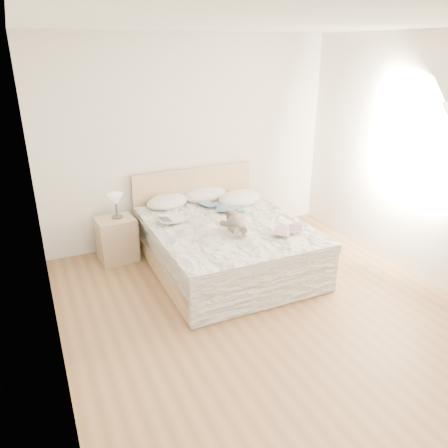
{
  "coord_description": "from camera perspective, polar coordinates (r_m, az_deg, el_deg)",
  "views": [
    {
      "loc": [
        -2.02,
        -3.19,
        2.53
      ],
      "look_at": [
        -0.06,
        1.05,
        0.62
      ],
      "focal_mm": 35.0,
      "sensor_mm": 36.0,
      "label": 1
    }
  ],
  "objects": [
    {
      "name": "childrens_book",
      "position": [
        4.92,
        8.41,
        -0.75
      ],
      "size": [
        0.46,
        0.42,
        0.02
      ],
      "primitive_type": "cube",
      "rotation": [
        0.0,
        0.0,
        -0.58
      ],
      "color": "beige",
      "rests_on": "bed"
    },
    {
      "name": "pillow_left",
      "position": [
        5.77,
        -7.41,
        2.9
      ],
      "size": [
        0.69,
        0.58,
        0.18
      ],
      "primitive_type": "ellipsoid",
      "rotation": [
        0.0,
        0.0,
        0.33
      ],
      "color": "white",
      "rests_on": "bed"
    },
    {
      "name": "blouse",
      "position": [
        5.64,
        0.89,
        2.53
      ],
      "size": [
        0.73,
        0.75,
        0.02
      ],
      "primitive_type": null,
      "rotation": [
        0.0,
        0.0,
        -0.48
      ],
      "color": "#385872",
      "rests_on": "bed"
    },
    {
      "name": "photo_book",
      "position": [
        5.19,
        -6.86,
        0.58
      ],
      "size": [
        0.34,
        0.24,
        0.02
      ],
      "primitive_type": "cube",
      "rotation": [
        0.0,
        0.0,
        0.05
      ],
      "color": "white",
      "rests_on": "bed"
    },
    {
      "name": "window",
      "position": [
        5.43,
        23.95,
        8.86
      ],
      "size": [
        0.02,
        1.3,
        1.1
      ],
      "primitive_type": "cube",
      "color": "white",
      "rests_on": "wall_right"
    },
    {
      "name": "bed",
      "position": [
        5.32,
        -0.03,
        -2.5
      ],
      "size": [
        1.72,
        2.14,
        1.0
      ],
      "color": "tan",
      "rests_on": "floor"
    },
    {
      "name": "table_lamp",
      "position": [
        5.49,
        -13.96,
        2.97
      ],
      "size": [
        0.25,
        0.25,
        0.31
      ],
      "color": "#46403C",
      "rests_on": "nightstand"
    },
    {
      "name": "pillow_right",
      "position": [
        5.85,
        2.05,
        3.36
      ],
      "size": [
        0.76,
        0.65,
        0.19
      ],
      "primitive_type": "ellipsoid",
      "rotation": [
        0.0,
        0.0,
        0.35
      ],
      "color": "silver",
      "rests_on": "bed"
    },
    {
      "name": "nightstand",
      "position": [
        5.65,
        -13.83,
        -1.95
      ],
      "size": [
        0.48,
        0.43,
        0.56
      ],
      "primitive_type": "cube",
      "rotation": [
        0.0,
        0.0,
        0.08
      ],
      "color": "tan",
      "rests_on": "floor"
    },
    {
      "name": "wall_right",
      "position": [
        5.27,
        26.25,
        7.0
      ],
      "size": [
        0.02,
        4.5,
        2.7
      ],
      "primitive_type": "cube",
      "color": "white",
      "rests_on": "ground"
    },
    {
      "name": "wall_left",
      "position": [
        3.4,
        -22.8,
        0.16
      ],
      "size": [
        0.02,
        4.5,
        2.7
      ],
      "primitive_type": "cube",
      "color": "white",
      "rests_on": "ground"
    },
    {
      "name": "floor",
      "position": [
        4.55,
        6.41,
        -11.73
      ],
      "size": [
        4.0,
        4.5,
        0.0
      ],
      "primitive_type": "cube",
      "color": "brown",
      "rests_on": "ground"
    },
    {
      "name": "ceiling",
      "position": [
        3.78,
        8.3,
        24.61
      ],
      "size": [
        4.0,
        4.5,
        0.0
      ],
      "primitive_type": "cube",
      "color": "white",
      "rests_on": "ground"
    },
    {
      "name": "teddy_bear",
      "position": [
        4.83,
        1.52,
        -0.68
      ],
      "size": [
        0.31,
        0.4,
        0.19
      ],
      "primitive_type": null,
      "rotation": [
        0.0,
        0.0,
        -0.16
      ],
      "color": "#64584D",
      "rests_on": "bed"
    },
    {
      "name": "pillow_middle",
      "position": [
        6.0,
        -2.43,
        3.83
      ],
      "size": [
        0.68,
        0.52,
        0.19
      ],
      "primitive_type": "ellipsoid",
      "rotation": [
        0.0,
        0.0,
        0.16
      ],
      "color": "white",
      "rests_on": "bed"
    },
    {
      "name": "wall_back",
      "position": [
        5.93,
        -4.39,
        10.67
      ],
      "size": [
        4.0,
        0.02,
        2.7
      ],
      "primitive_type": "cube",
      "color": "white",
      "rests_on": "ground"
    }
  ]
}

